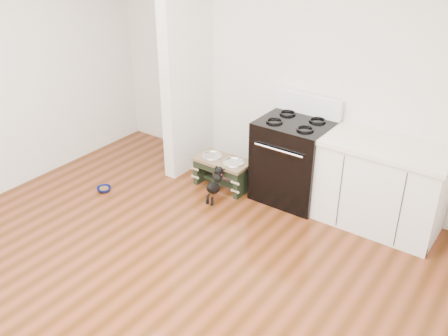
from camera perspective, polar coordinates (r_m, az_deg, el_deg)
ground at (r=4.46m, az=-9.27°, el=-13.92°), size 5.00×5.00×0.00m
room_shell at (r=3.60m, az=-11.21°, el=5.75°), size 5.00×5.00×5.00m
partition_wall at (r=5.91m, az=-4.26°, el=12.08°), size 0.15×0.80×2.70m
oven_range at (r=5.53m, az=7.94°, el=1.04°), size 0.76×0.69×1.14m
cabinet_run at (r=5.24m, az=17.47°, el=-1.98°), size 1.24×0.64×0.91m
dog_feeder at (r=5.77m, az=-0.19°, el=0.05°), size 0.65×0.35×0.37m
puppy at (r=5.52m, az=-1.04°, el=-1.79°), size 0.11×0.34×0.40m
floor_bowl at (r=5.96m, az=-13.55°, el=-2.36°), size 0.18×0.18×0.05m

